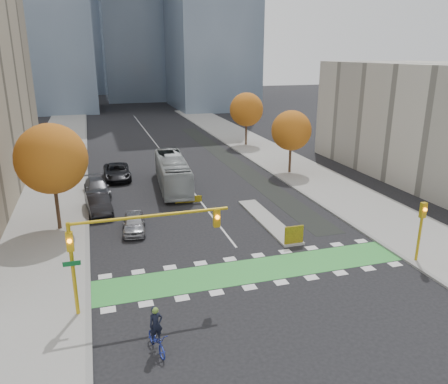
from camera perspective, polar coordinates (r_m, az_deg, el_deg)
ground at (r=26.68m, az=5.12°, el=-11.59°), size 300.00×300.00×0.00m
sidewalk_west at (r=43.69m, az=-22.06°, el=-0.85°), size 7.00×120.00×0.15m
sidewalk_east at (r=48.92m, az=11.11°, el=2.05°), size 7.00×120.00×0.15m
curb_west at (r=43.46m, az=-17.49°, el=-0.45°), size 0.30×120.00×0.16m
curb_east at (r=47.41m, az=7.36°, el=1.74°), size 0.30×120.00×0.16m
bike_crossing at (r=27.90m, az=3.95°, el=-10.15°), size 20.00×3.00×0.01m
centre_line at (r=63.48m, az=-8.48°, el=5.71°), size 0.15×70.00×0.01m
bike_lane_paint at (r=55.59m, az=0.79°, el=4.20°), size 2.50×50.00×0.01m
median_island at (r=35.56m, az=5.72°, el=-3.71°), size 1.60×10.00×0.16m
hazard_board at (r=31.26m, az=9.12°, el=-5.53°), size 1.40×0.12×1.30m
building_east at (r=52.42m, az=26.93°, el=8.14°), size 14.00×30.00×12.00m
tree_west at (r=34.42m, az=-21.61°, el=4.04°), size 5.20×5.20×8.22m
tree_east_near at (r=48.95m, az=8.78°, el=7.94°), size 4.40×4.40×7.08m
tree_east_far at (r=63.71m, az=2.95°, el=10.70°), size 4.80×4.80×7.65m
traffic_signal_west at (r=22.84m, az=-12.99°, el=-5.95°), size 8.53×0.56×5.20m
traffic_signal_east at (r=30.41m, az=24.37°, el=-3.71°), size 0.35×0.43×4.10m
cyclist at (r=21.06m, az=-8.80°, el=-18.16°), size 1.10×2.07×2.27m
bus at (r=44.09m, az=-6.74°, el=2.57°), size 3.50×11.53×3.17m
parked_car_a at (r=33.93m, az=-11.68°, el=-3.96°), size 2.10×4.27×1.40m
parked_car_b at (r=38.49m, az=-16.08°, el=-1.43°), size 2.32×5.31×1.70m
parked_car_c at (r=43.29m, az=-16.25°, el=0.54°), size 2.62×5.40×1.51m
parked_car_d at (r=48.30m, az=-13.80°, el=2.57°), size 2.75×5.88×1.63m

